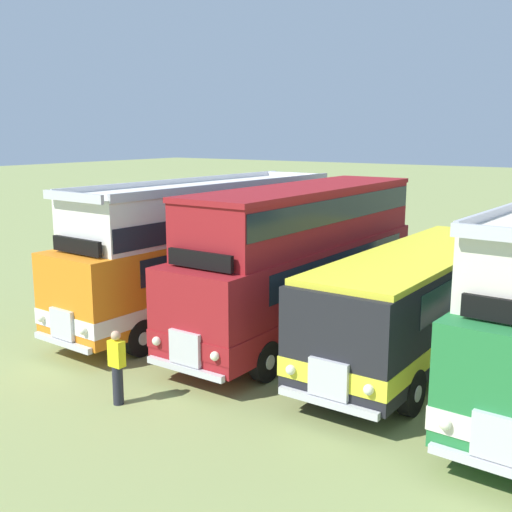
% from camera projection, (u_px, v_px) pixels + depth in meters
% --- Properties ---
extents(ground_plane, '(200.00, 200.00, 0.00)m').
position_uv_depth(ground_plane, '(483.00, 377.00, 15.67)').
color(ground_plane, '#8C9956').
extents(bus_first_in_row, '(3.02, 11.69, 4.52)m').
position_uv_depth(bus_first_in_row, '(210.00, 245.00, 20.71)').
color(bus_first_in_row, orange).
rests_on(bus_first_in_row, ground).
extents(bus_second_in_row, '(2.66, 10.56, 4.49)m').
position_uv_depth(bus_second_in_row, '(303.00, 254.00, 18.57)').
color(bus_second_in_row, maroon).
rests_on(bus_second_in_row, ground).
extents(bus_third_in_row, '(2.69, 10.00, 2.99)m').
position_uv_depth(bus_third_in_row, '(420.00, 297.00, 16.58)').
color(bus_third_in_row, black).
rests_on(bus_third_in_row, ground).
extents(marshal_person, '(0.36, 0.24, 1.73)m').
position_uv_depth(marshal_person, '(117.00, 367.00, 13.96)').
color(marshal_person, '#23232D').
rests_on(marshal_person, ground).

